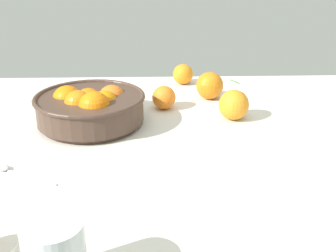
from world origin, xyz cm
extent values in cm
cube|color=silver|center=(0.00, 0.00, -1.50)|extent=(123.88, 108.49, 3.00)
cylinder|color=#473328|center=(-22.53, 11.84, 0.60)|extent=(25.09, 25.09, 1.20)
cylinder|color=#473328|center=(-22.53, 11.84, 4.33)|extent=(27.27, 27.27, 6.27)
torus|color=#473328|center=(-22.53, 11.84, 7.47)|extent=(28.47, 28.47, 1.20)
sphere|color=orange|center=(-18.70, 11.57, 5.60)|extent=(7.19, 7.19, 7.19)
sphere|color=orange|center=(-17.25, 16.15, 5.43)|extent=(7.52, 7.52, 7.52)
sphere|color=orange|center=(-23.23, 14.38, 5.39)|extent=(7.15, 7.15, 7.15)
sphere|color=orange|center=(-28.62, 13.76, 6.04)|extent=(7.73, 7.73, 7.73)
sphere|color=orange|center=(-25.06, 9.28, 6.60)|extent=(6.99, 6.99, 6.99)
sphere|color=orange|center=(-23.79, 9.38, 5.95)|extent=(6.66, 6.66, 6.66)
sphere|color=orange|center=(-20.68, 6.87, 6.64)|extent=(7.85, 7.85, 7.85)
cylinder|color=white|center=(25.21, -27.65, 4.29)|extent=(6.18, 6.18, 8.59)
cylinder|color=orange|center=(25.21, -27.65, 2.68)|extent=(5.44, 5.44, 5.37)
sphere|color=orange|center=(15.10, 14.36, 4.05)|extent=(8.09, 8.09, 8.09)
sphere|color=orange|center=(3.55, 45.83, 3.37)|extent=(6.73, 6.73, 6.73)
sphere|color=orange|center=(-3.33, 22.72, 3.35)|extent=(6.69, 6.69, 6.69)
sphere|color=orange|center=(10.67, 30.93, 4.11)|extent=(8.22, 8.22, 8.22)
ellipsoid|color=silver|center=(-37.78, -12.06, 0.50)|extent=(3.88, 3.49, 1.00)
cylinder|color=silver|center=(-30.76, -15.82, 0.35)|extent=(11.54, 6.62, 0.70)
cylinder|color=#4B7E36|center=(21.40, 47.33, 0.15)|extent=(2.99, 5.65, 0.30)
sphere|color=#4B7E36|center=(20.50, 49.17, 0.30)|extent=(0.72, 0.72, 0.72)
sphere|color=#4B7E36|center=(20.95, 48.25, 0.30)|extent=(0.62, 0.62, 0.62)
sphere|color=#4B7E36|center=(21.40, 47.33, 0.30)|extent=(0.76, 0.76, 0.76)
sphere|color=#4B7E36|center=(21.86, 46.41, 0.30)|extent=(0.85, 0.85, 0.85)
sphere|color=#4B7E36|center=(22.31, 45.49, 0.30)|extent=(0.64, 0.64, 0.64)
camera|label=1|loc=(-5.52, -91.09, 43.54)|focal=45.46mm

